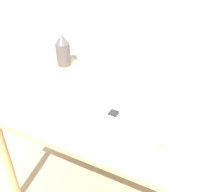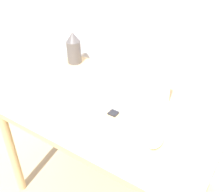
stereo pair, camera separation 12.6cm
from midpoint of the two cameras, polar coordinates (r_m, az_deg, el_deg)
The scene contains 6 objects.
desk at distance 1.42m, azimuth -2.92°, elevation -4.90°, with size 1.14×0.75×0.70m.
laptop at distance 1.38m, azimuth 2.08°, elevation 0.99°, with size 0.31×0.22×0.24m.
keyboard at distance 1.25m, azimuth -7.46°, elevation -5.85°, with size 0.44×0.18×0.02m.
mouse at distance 1.16m, azimuth 7.55°, elevation -9.13°, with size 0.05×0.10×0.03m.
vase at distance 1.76m, azimuth -12.71°, elevation 9.68°, with size 0.09×0.09×0.21m.
mp3_player at distance 1.31m, azimuth -2.14°, elevation -3.52°, with size 0.05×0.07×0.01m.
Camera 1 is at (0.51, -0.62, 1.50)m, focal length 42.00 mm.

